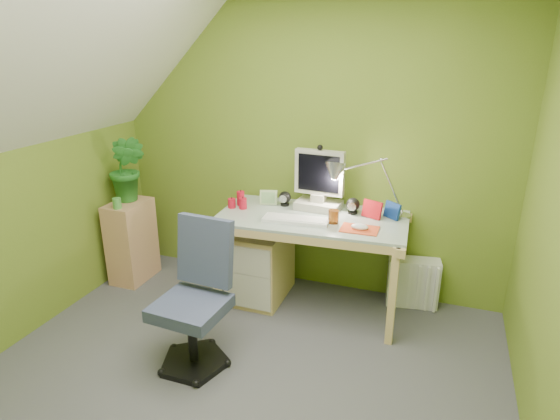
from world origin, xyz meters
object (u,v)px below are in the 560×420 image
(side_ledge, at_px, (132,241))
(potted_plant, at_px, (127,169))
(desk, at_px, (311,261))
(radiator, at_px, (413,282))
(task_chair, at_px, (190,307))
(monitor, at_px, (319,178))
(desk_lamp, at_px, (380,173))

(side_ledge, distance_m, potted_plant, 0.63)
(desk, xyz_separation_m, radiator, (0.75, 0.27, -0.18))
(radiator, bearing_deg, task_chair, -144.00)
(desk, relative_size, side_ledge, 1.98)
(monitor, bearing_deg, desk_lamp, 3.15)
(task_chair, bearing_deg, radiator, 48.46)
(desk, relative_size, desk_lamp, 2.13)
(side_ledge, bearing_deg, desk_lamp, 7.83)
(monitor, relative_size, radiator, 1.29)
(side_ledge, bearing_deg, radiator, 9.00)
(task_chair, bearing_deg, desk_lamp, 54.26)
(radiator, bearing_deg, desk, -169.01)
(desk_lamp, distance_m, potted_plant, 2.03)
(side_ledge, height_order, radiator, side_ledge)
(desk, bearing_deg, potted_plant, 178.63)
(desk_lamp, xyz_separation_m, side_ledge, (-2.02, -0.28, -0.72))
(radiator, bearing_deg, side_ledge, -179.72)
(side_ledge, height_order, task_chair, task_chair)
(monitor, relative_size, task_chair, 0.59)
(desk, bearing_deg, task_chair, -120.19)
(desk_lamp, relative_size, task_chair, 0.77)
(desk_lamp, bearing_deg, radiator, 17.46)
(monitor, distance_m, potted_plant, 1.59)
(side_ledge, bearing_deg, monitor, 10.04)
(desk, distance_m, side_ledge, 1.57)
(desk, xyz_separation_m, desk_lamp, (0.45, 0.18, 0.70))
(potted_plant, xyz_separation_m, task_chair, (1.08, -0.92, -0.55))
(potted_plant, xyz_separation_m, radiator, (2.32, 0.32, -0.79))
(side_ledge, xyz_separation_m, task_chair, (1.08, -0.87, 0.07))
(side_ledge, distance_m, radiator, 2.36)
(desk_lamp, bearing_deg, desk, -157.25)
(side_ledge, relative_size, potted_plant, 1.26)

